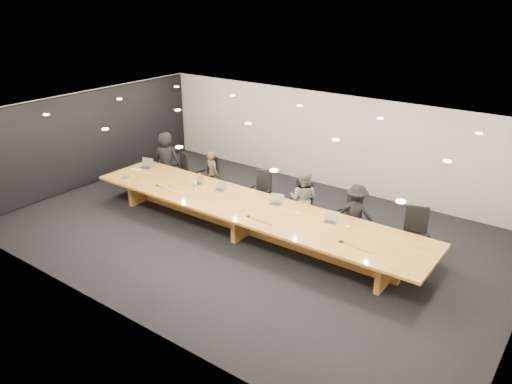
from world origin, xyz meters
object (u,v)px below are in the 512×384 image
laptop_e (330,218)px  person_b (212,174)px  chair_far_left (179,169)px  paper_cup_far (348,228)px  chair_mid_left (259,192)px  laptop_c (220,187)px  chair_mid_right (301,203)px  amber_mug (195,184)px  conference_table (249,214)px  mic_center (248,216)px  person_c (303,199)px  laptop_a (145,164)px  paper_cup_near (297,214)px  laptop_b (197,179)px  mic_right (341,241)px  chair_far_right (415,235)px  laptop_d (276,200)px  person_a (166,158)px  mic_left (157,185)px  water_bottle (195,185)px  av_box (126,178)px  chair_left (206,176)px  person_d (356,213)px  chair_right (347,216)px

laptop_e → person_b: bearing=158.2°
chair_far_left → paper_cup_far: size_ratio=12.02×
chair_far_left → chair_mid_left: (3.08, -0.14, 0.06)m
chair_mid_left → laptop_c: 1.11m
chair_mid_right → amber_mug: (-2.58, -1.10, 0.26)m
conference_table → mic_center: (0.36, -0.50, 0.24)m
person_c → laptop_a: 4.90m
chair_mid_right → paper_cup_near: 1.23m
paper_cup_near → laptop_e: bearing=7.6°
conference_table → laptop_e: (2.03, 0.30, 0.36)m
chair_far_left → paper_cup_far: chair_far_left is taller
conference_table → person_c: person_c is taller
chair_far_left → laptop_b: chair_far_left is taller
chair_mid_right → mic_right: 2.54m
chair_far_right → laptop_c: (-4.82, -0.86, 0.27)m
laptop_a → paper_cup_near: (5.23, -0.14, -0.10)m
laptop_a → paper_cup_near: 5.23m
person_c → chair_mid_left: bearing=-12.5°
laptop_d → paper_cup_far: (2.01, -0.18, -0.08)m
conference_table → chair_far_left: bearing=160.1°
person_a → laptop_a: 0.88m
mic_left → water_bottle: bearing=21.9°
chair_mid_left → person_a: person_a is taller
laptop_b → laptop_e: size_ratio=1.00×
paper_cup_near → mic_right: size_ratio=0.67×
person_a → mic_center: 4.71m
av_box → mic_right: bearing=-20.4°
chair_mid_right → laptop_b: (-2.64, -0.97, 0.34)m
chair_left → water_bottle: size_ratio=5.14×
paper_cup_far → mic_center: 2.27m
paper_cup_near → mic_left: bearing=-171.5°
chair_left → laptop_b: size_ratio=3.62×
chair_mid_right → mic_left: chair_mid_right is taller
chair_mid_left → person_d: person_d is taller
paper_cup_far → av_box: paper_cup_far is taller
chair_mid_left → laptop_c: (-0.61, -0.88, 0.30)m
chair_mid_left → person_c: size_ratio=0.77×
person_b → mic_left: (-0.50, -1.65, 0.08)m
conference_table → chair_far_right: (3.66, 1.16, 0.08)m
person_b → person_d: person_d is taller
chair_right → water_bottle: bearing=-144.0°
chair_mid_left → chair_right: 2.56m
mic_center → water_bottle: bearing=166.4°
person_d → mic_right: person_d is taller
laptop_d → person_a: bearing=154.6°
chair_far_right → person_a: size_ratio=0.75×
conference_table → chair_right: size_ratio=8.08×
chair_right → person_c: bearing=-158.1°
person_a → person_d: 6.27m
laptop_e → av_box: laptop_e is taller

